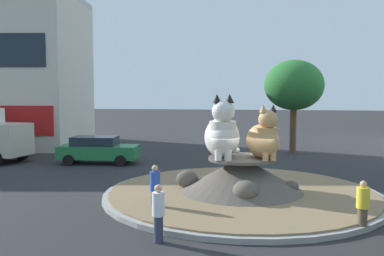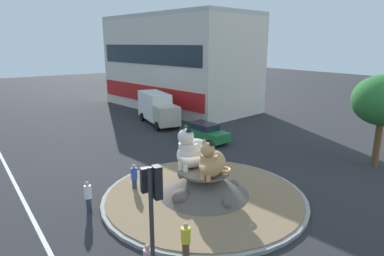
{
  "view_description": "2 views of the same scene",
  "coord_description": "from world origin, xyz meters",
  "px_view_note": "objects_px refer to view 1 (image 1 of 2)",
  "views": [
    {
      "loc": [
        0.41,
        -17.49,
        4.34
      ],
      "look_at": [
        -2.2,
        1.0,
        2.71
      ],
      "focal_mm": 40.35,
      "sensor_mm": 36.0,
      "label": 1
    },
    {
      "loc": [
        13.32,
        -10.54,
        8.42
      ],
      "look_at": [
        -1.56,
        0.3,
        3.68
      ],
      "focal_mm": 30.99,
      "sensor_mm": 36.0,
      "label": 2
    }
  ],
  "objects_px": {
    "pedestrian_yellow_shirt": "(363,205)",
    "pedestrian_blue_shirt": "(155,188)",
    "broadleaf_tree_behind_island": "(294,86)",
    "pedestrian_white_shirt": "(158,212)",
    "sedan_on_far_lane": "(98,149)",
    "cat_statue_calico": "(264,139)",
    "cat_statue_white": "(222,134)"
  },
  "relations": [
    {
      "from": "broadleaf_tree_behind_island",
      "to": "cat_statue_white",
      "type": "bearing_deg",
      "value": -107.02
    },
    {
      "from": "broadleaf_tree_behind_island",
      "to": "pedestrian_blue_shirt",
      "type": "height_order",
      "value": "broadleaf_tree_behind_island"
    },
    {
      "from": "cat_statue_calico",
      "to": "sedan_on_far_lane",
      "type": "height_order",
      "value": "cat_statue_calico"
    },
    {
      "from": "pedestrian_white_shirt",
      "to": "pedestrian_yellow_shirt",
      "type": "bearing_deg",
      "value": 19.04
    },
    {
      "from": "cat_statue_white",
      "to": "pedestrian_blue_shirt",
      "type": "bearing_deg",
      "value": -48.63
    },
    {
      "from": "sedan_on_far_lane",
      "to": "cat_statue_white",
      "type": "bearing_deg",
      "value": -45.45
    },
    {
      "from": "pedestrian_yellow_shirt",
      "to": "broadleaf_tree_behind_island",
      "type": "bearing_deg",
      "value": 151.81
    },
    {
      "from": "cat_statue_calico",
      "to": "sedan_on_far_lane",
      "type": "distance_m",
      "value": 11.99
    },
    {
      "from": "cat_statue_white",
      "to": "pedestrian_white_shirt",
      "type": "bearing_deg",
      "value": -22.35
    },
    {
      "from": "pedestrian_blue_shirt",
      "to": "sedan_on_far_lane",
      "type": "relative_size",
      "value": 0.36
    },
    {
      "from": "cat_statue_calico",
      "to": "cat_statue_white",
      "type": "bearing_deg",
      "value": -110.72
    },
    {
      "from": "broadleaf_tree_behind_island",
      "to": "pedestrian_blue_shirt",
      "type": "relative_size",
      "value": 3.75
    },
    {
      "from": "sedan_on_far_lane",
      "to": "pedestrian_blue_shirt",
      "type": "bearing_deg",
      "value": -62.92
    },
    {
      "from": "pedestrian_yellow_shirt",
      "to": "cat_statue_white",
      "type": "bearing_deg",
      "value": -159.07
    },
    {
      "from": "pedestrian_white_shirt",
      "to": "pedestrian_blue_shirt",
      "type": "bearing_deg",
      "value": 106.75
    },
    {
      "from": "cat_statue_calico",
      "to": "pedestrian_yellow_shirt",
      "type": "bearing_deg",
      "value": 16.7
    },
    {
      "from": "sedan_on_far_lane",
      "to": "cat_statue_calico",
      "type": "bearing_deg",
      "value": -40.04
    },
    {
      "from": "pedestrian_yellow_shirt",
      "to": "pedestrian_blue_shirt",
      "type": "xyz_separation_m",
      "value": [
        -6.78,
        1.13,
        0.07
      ]
    },
    {
      "from": "cat_statue_calico",
      "to": "pedestrian_blue_shirt",
      "type": "bearing_deg",
      "value": -77.85
    },
    {
      "from": "pedestrian_yellow_shirt",
      "to": "pedestrian_blue_shirt",
      "type": "relative_size",
      "value": 0.93
    },
    {
      "from": "pedestrian_white_shirt",
      "to": "sedan_on_far_lane",
      "type": "bearing_deg",
      "value": 119.23
    },
    {
      "from": "pedestrian_white_shirt",
      "to": "pedestrian_blue_shirt",
      "type": "distance_m",
      "value": 3.06
    },
    {
      "from": "pedestrian_yellow_shirt",
      "to": "sedan_on_far_lane",
      "type": "relative_size",
      "value": 0.34
    },
    {
      "from": "broadleaf_tree_behind_island",
      "to": "pedestrian_white_shirt",
      "type": "xyz_separation_m",
      "value": [
        -5.39,
        -18.46,
        -3.78
      ]
    },
    {
      "from": "broadleaf_tree_behind_island",
      "to": "sedan_on_far_lane",
      "type": "relative_size",
      "value": 1.36
    },
    {
      "from": "cat_statue_white",
      "to": "pedestrian_blue_shirt",
      "type": "relative_size",
      "value": 1.58
    },
    {
      "from": "cat_statue_white",
      "to": "cat_statue_calico",
      "type": "xyz_separation_m",
      "value": [
        1.64,
        0.03,
        -0.15
      ]
    },
    {
      "from": "pedestrian_yellow_shirt",
      "to": "pedestrian_blue_shirt",
      "type": "distance_m",
      "value": 6.87
    },
    {
      "from": "cat_statue_white",
      "to": "sedan_on_far_lane",
      "type": "xyz_separation_m",
      "value": [
        -7.9,
        7.11,
        -1.73
      ]
    },
    {
      "from": "pedestrian_white_shirt",
      "to": "sedan_on_far_lane",
      "type": "distance_m",
      "value": 14.18
    },
    {
      "from": "cat_statue_calico",
      "to": "pedestrian_yellow_shirt",
      "type": "height_order",
      "value": "cat_statue_calico"
    },
    {
      "from": "pedestrian_yellow_shirt",
      "to": "sedan_on_far_lane",
      "type": "xyz_separation_m",
      "value": [
        -12.48,
        10.79,
        0.02
      ]
    }
  ]
}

